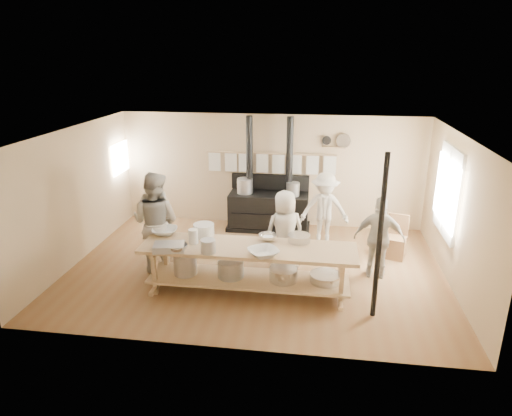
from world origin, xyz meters
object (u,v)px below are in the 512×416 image
Objects in this scene: cook_left at (156,222)px; roasting_pan at (169,247)px; cook_right at (379,238)px; cook_by_window at (324,209)px; stove at (268,207)px; cook_far_left at (156,218)px; chair at (395,245)px; prep_table at (248,264)px; cook_center at (285,231)px.

cook_left is 3.83× the size of roasting_pan.
cook_by_window is at bearing -47.00° from cook_right.
cook_far_left is (-1.97, -1.97, 0.35)m from stove.
stove is 2.81m from cook_far_left.
roasting_pan is at bearing -133.82° from chair.
cook_by_window is (3.08, 1.65, -0.16)m from cook_left.
cook_right is at bearing 165.54° from cook_far_left.
cook_right is (2.25, 0.90, 0.24)m from prep_table.
prep_table is at bearing 171.88° from cook_left.
cook_center is 3.11× the size of roasting_pan.
stove is at bearing -147.46° from cook_far_left.
cook_by_window reaches higher than cook_center.
stove is 2.14m from cook_center.
cook_far_left is (-1.97, 1.04, 0.35)m from prep_table.
cook_far_left is at bearing -58.70° from cook_left.
cook_center is at bearing -160.81° from cook_left.
cook_left is at bearing 11.53° from cook_right.
stove is 3.10m from cook_right.
stove is at bearing -98.94° from cook_center.
prep_table is 2.06× the size of cook_far_left.
prep_table is 1.34m from roasting_pan.
roasting_pan is (0.73, -1.37, 0.03)m from cook_far_left.
stove reaches higher than roasting_pan.
cook_by_window is 3.62m from roasting_pan.
roasting_pan is at bearing 26.90° from cook_right.
cook_center is (0.54, -2.05, 0.25)m from stove.
cook_by_window reaches higher than roasting_pan.
cook_far_left is at bearing -152.98° from chair.
prep_table is 3.27m from chair.
cook_left is 2.22× the size of chair.
cook_by_window is (-0.98, 1.37, 0.02)m from cook_right.
cook_right is (1.70, -0.07, -0.01)m from cook_center.
stove is 1.70× the size of cook_right.
cook_far_left is 1.11× the size of cook_by_window.
cook_center is (2.51, -0.08, -0.10)m from cook_far_left.
cook_left is at bearing -126.96° from stove.
roasting_pan is (-1.79, -1.30, 0.13)m from cook_center.
stove is 3.03× the size of chair.
cook_by_window is (0.73, 1.30, 0.01)m from cook_center.
prep_table is at bearing -128.42° from chair.
cook_right is 3.07× the size of roasting_pan.
prep_table is at bearing -90.04° from stove.
cook_far_left is at bearing 5.53° from cook_right.
cook_center reaches higher than prep_table.
cook_left is (-1.81, -2.40, 0.43)m from stove.
chair is at bearing 178.01° from cook_center.
cook_center reaches higher than cook_right.
cook_by_window reaches higher than prep_table.
chair is at bearing -23.80° from stove.
cook_left is 3.50m from cook_by_window.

